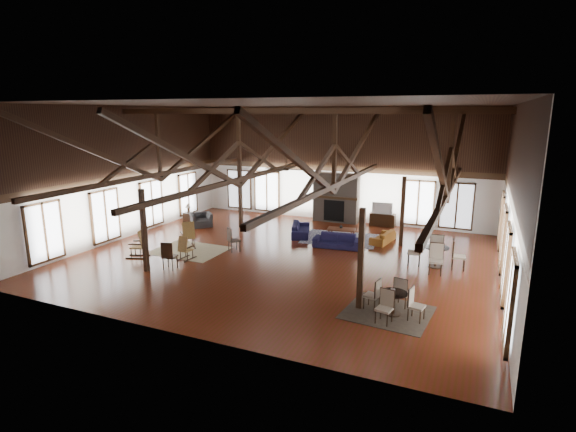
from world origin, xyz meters
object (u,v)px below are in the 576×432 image
at_px(sofa_navy_front, 337,241).
at_px(armchair, 201,220).
at_px(sofa_navy_left, 301,229).
at_px(coffee_table, 341,230).
at_px(cafe_table_near, 394,299).
at_px(cafe_table_far, 436,253).
at_px(tv_console, 383,220).
at_px(sofa_orange, 383,237).

distance_m(sofa_navy_front, armchair, 7.53).
height_order(sofa_navy_left, armchair, armchair).
xyz_separation_m(coffee_table, cafe_table_near, (3.72, -7.04, 0.04)).
distance_m(armchair, cafe_table_far, 11.79).
xyz_separation_m(sofa_navy_front, cafe_table_far, (4.17, -0.92, 0.26)).
bearing_deg(sofa_navy_left, cafe_table_near, -159.73).
bearing_deg(sofa_navy_front, coffee_table, 93.07).
bearing_deg(tv_console, cafe_table_far, -59.99).
bearing_deg(sofa_navy_left, sofa_navy_front, -138.44).
distance_m(cafe_table_near, tv_console, 10.59).
bearing_deg(cafe_table_far, cafe_table_near, -98.15).
xyz_separation_m(cafe_table_near, tv_console, (-2.51, 10.28, -0.15)).
relative_size(sofa_navy_left, cafe_table_far, 0.93).
bearing_deg(sofa_navy_left, coffee_table, -105.09).
bearing_deg(sofa_navy_left, cafe_table_far, -127.81).
distance_m(sofa_navy_front, sofa_orange, 2.30).
distance_m(sofa_navy_left, cafe_table_far, 6.72).
height_order(cafe_table_near, cafe_table_far, cafe_table_far).
bearing_deg(cafe_table_far, sofa_orange, 135.03).
height_order(coffee_table, armchair, armchair).
bearing_deg(cafe_table_near, cafe_table_far, 81.85).
bearing_deg(cafe_table_near, armchair, 149.68).
bearing_deg(armchair, sofa_orange, -40.73).
xyz_separation_m(sofa_navy_left, tv_console, (3.17, 3.39, 0.03)).
xyz_separation_m(sofa_orange, armchair, (-9.14, -0.86, 0.09)).
relative_size(coffee_table, cafe_table_far, 0.63).
distance_m(sofa_navy_left, tv_console, 4.64).
distance_m(sofa_orange, cafe_table_near, 7.52).
bearing_deg(armchair, cafe_table_far, -54.26).
xyz_separation_m(armchair, cafe_table_far, (11.67, -1.67, 0.21)).
bearing_deg(tv_console, armchair, -155.52).
relative_size(sofa_orange, coffee_table, 1.25).
bearing_deg(armchair, sofa_navy_front, -51.85).
bearing_deg(armchair, sofa_navy_left, -41.02).
bearing_deg(sofa_orange, cafe_table_near, 23.40).
xyz_separation_m(armchair, tv_console, (8.48, 3.86, -0.02)).
xyz_separation_m(cafe_table_far, tv_console, (-3.19, 5.53, -0.23)).
distance_m(sofa_navy_left, cafe_table_near, 8.94).
height_order(armchair, tv_console, armchair).
bearing_deg(tv_console, coffee_table, -110.42).
distance_m(coffee_table, cafe_table_far, 4.96).
bearing_deg(cafe_table_near, sofa_navy_front, 121.62).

